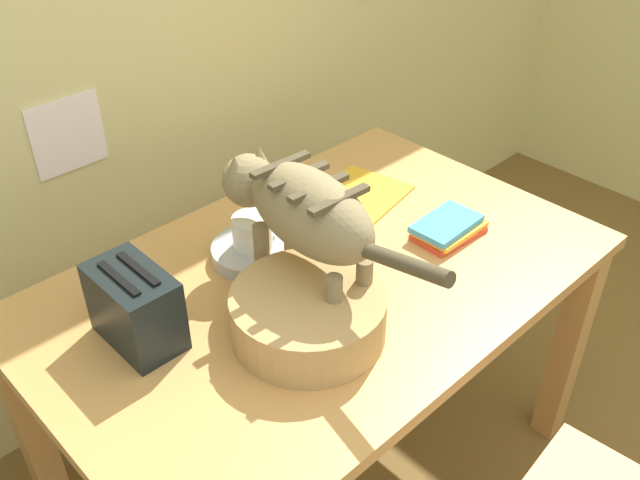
{
  "coord_description": "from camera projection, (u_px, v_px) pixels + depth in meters",
  "views": [
    {
      "loc": [
        -0.93,
        0.23,
        1.77
      ],
      "look_at": [
        -0.03,
        1.17,
        0.84
      ],
      "focal_mm": 39.16,
      "sensor_mm": 36.0,
      "label": 1
    }
  ],
  "objects": [
    {
      "name": "dining_table",
      "position": [
        320.0,
        303.0,
        1.7
      ],
      "size": [
        1.35,
        0.86,
        0.74
      ],
      "color": "tan",
      "rests_on": "ground_plane"
    },
    {
      "name": "cat",
      "position": [
        301.0,
        211.0,
        1.46
      ],
      "size": [
        0.17,
        0.65,
        0.33
      ],
      "rotation": [
        0.0,
        0.0,
        -0.05
      ],
      "color": "olive",
      "rests_on": "dining_table"
    },
    {
      "name": "saucer_bowl",
      "position": [
        254.0,
        252.0,
        1.7
      ],
      "size": [
        0.21,
        0.21,
        0.04
      ],
      "primitive_type": "cylinder",
      "color": "#AFB3B6",
      "rests_on": "dining_table"
    },
    {
      "name": "coffee_mug",
      "position": [
        253.0,
        232.0,
        1.66
      ],
      "size": [
        0.14,
        0.1,
        0.08
      ],
      "color": "white",
      "rests_on": "saucer_bowl"
    },
    {
      "name": "magazine",
      "position": [
        355.0,
        199.0,
        1.92
      ],
      "size": [
        0.33,
        0.27,
        0.01
      ],
      "primitive_type": "cube",
      "rotation": [
        0.0,
        0.0,
        0.2
      ],
      "color": "gold",
      "rests_on": "dining_table"
    },
    {
      "name": "book_stack",
      "position": [
        448.0,
        228.0,
        1.77
      ],
      "size": [
        0.19,
        0.13,
        0.04
      ],
      "color": "red",
      "rests_on": "dining_table"
    },
    {
      "name": "wicker_basket",
      "position": [
        308.0,
        314.0,
        1.45
      ],
      "size": [
        0.33,
        0.33,
        0.11
      ],
      "color": "tan",
      "rests_on": "dining_table"
    },
    {
      "name": "toaster",
      "position": [
        135.0,
        307.0,
        1.43
      ],
      "size": [
        0.12,
        0.2,
        0.18
      ],
      "color": "black",
      "rests_on": "dining_table"
    }
  ]
}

